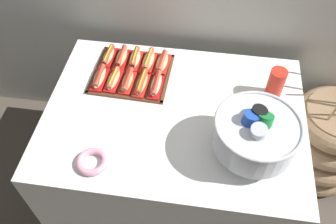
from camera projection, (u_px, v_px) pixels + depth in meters
name	position (u px, v px, depth m)	size (l,w,h in m)	color
ground_plane	(173.00, 185.00, 2.31)	(10.00, 10.00, 0.00)	#4C4238
buffet_table	(174.00, 152.00, 2.01)	(1.27, 0.94, 0.75)	white
floor_vase	(324.00, 141.00, 2.20)	(0.56, 0.56, 1.16)	#896B4C
serving_tray	(132.00, 74.00, 1.89)	(0.42, 0.37, 0.01)	#56331E
hot_dog_0	(100.00, 77.00, 1.84)	(0.07, 0.18, 0.06)	#B21414
hot_dog_1	(114.00, 80.00, 1.83)	(0.08, 0.17, 0.05)	red
hot_dog_2	(128.00, 81.00, 1.82)	(0.06, 0.17, 0.06)	red
hot_dog_3	(142.00, 83.00, 1.81)	(0.07, 0.18, 0.06)	red
hot_dog_4	(156.00, 85.00, 1.80)	(0.06, 0.18, 0.06)	#B21414
hot_dog_5	(108.00, 56.00, 1.94)	(0.07, 0.17, 0.06)	#B21414
hot_dog_6	(122.00, 58.00, 1.93)	(0.07, 0.17, 0.06)	#B21414
hot_dog_7	(135.00, 59.00, 1.92)	(0.06, 0.16, 0.06)	red
hot_dog_8	(149.00, 61.00, 1.91)	(0.08, 0.18, 0.06)	red
hot_dog_9	(162.00, 63.00, 1.91)	(0.08, 0.17, 0.06)	red
punch_bowl	(256.00, 133.00, 1.47)	(0.36, 0.36, 0.26)	silver
cup_stack	(276.00, 83.00, 1.74)	(0.08, 0.08, 0.16)	red
donut	(92.00, 162.00, 1.54)	(0.14, 0.14, 0.03)	pink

